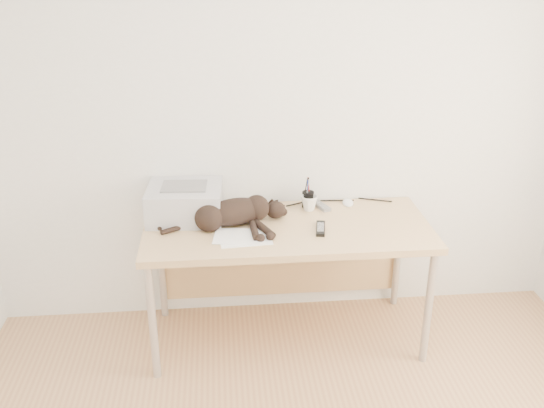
{
  "coord_description": "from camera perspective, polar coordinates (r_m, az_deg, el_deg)",
  "views": [
    {
      "loc": [
        -0.37,
        -1.64,
        2.2
      ],
      "look_at": [
        -0.09,
        1.34,
        0.9
      ],
      "focal_mm": 40.0,
      "sensor_mm": 36.0,
      "label": 1
    }
  ],
  "objects": [
    {
      "name": "cable_tangle",
      "position": [
        3.66,
        0.92,
        0.08
      ],
      "size": [
        1.36,
        0.08,
        0.01
      ],
      "primitive_type": null,
      "color": "black",
      "rests_on": "desk"
    },
    {
      "name": "desk",
      "position": [
        3.52,
        1.29,
        -3.43
      ],
      "size": [
        1.6,
        0.7,
        0.74
      ],
      "color": "tan",
      "rests_on": "floor"
    },
    {
      "name": "pen_cup",
      "position": [
        3.61,
        3.4,
        0.47
      ],
      "size": [
        0.07,
        0.07,
        0.18
      ],
      "color": "black",
      "rests_on": "desk"
    },
    {
      "name": "remote_grey",
      "position": [
        3.64,
        4.53,
        -0.11
      ],
      "size": [
        0.11,
        0.18,
        0.02
      ],
      "primitive_type": "cube",
      "rotation": [
        0.0,
        0.0,
        0.39
      ],
      "color": "slate",
      "rests_on": "desk"
    },
    {
      "name": "wall_back",
      "position": [
        3.53,
        0.89,
        8.69
      ],
      "size": [
        3.5,
        0.0,
        3.5
      ],
      "primitive_type": "plane",
      "rotation": [
        1.57,
        0.0,
        0.0
      ],
      "color": "white",
      "rests_on": "floor"
    },
    {
      "name": "printer",
      "position": [
        3.49,
        -8.18,
        0.19
      ],
      "size": [
        0.44,
        0.38,
        0.2
      ],
      "color": "silver",
      "rests_on": "desk"
    },
    {
      "name": "cat",
      "position": [
        3.37,
        -3.83,
        -0.96
      ],
      "size": [
        0.72,
        0.36,
        0.16
      ],
      "rotation": [
        0.0,
        0.0,
        0.27
      ],
      "color": "black",
      "rests_on": "desk"
    },
    {
      "name": "mug",
      "position": [
        3.57,
        3.51,
        0.1
      ],
      "size": [
        0.13,
        0.13,
        0.09
      ],
      "primitive_type": "imported",
      "rotation": [
        0.0,
        0.0,
        0.46
      ],
      "color": "white",
      "rests_on": "desk"
    },
    {
      "name": "mouse",
      "position": [
        3.69,
        7.17,
        0.3
      ],
      "size": [
        0.08,
        0.12,
        0.04
      ],
      "primitive_type": "ellipsoid",
      "rotation": [
        0.0,
        0.0,
        -0.14
      ],
      "color": "white",
      "rests_on": "desk"
    },
    {
      "name": "papers",
      "position": [
        3.25,
        -2.81,
        -3.16
      ],
      "size": [
        0.32,
        0.24,
        0.01
      ],
      "color": "white",
      "rests_on": "desk"
    },
    {
      "name": "remote_black",
      "position": [
        3.34,
        4.59,
        -2.32
      ],
      "size": [
        0.08,
        0.18,
        0.02
      ],
      "primitive_type": "cube",
      "rotation": [
        0.0,
        0.0,
        -0.18
      ],
      "color": "black",
      "rests_on": "desk"
    }
  ]
}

